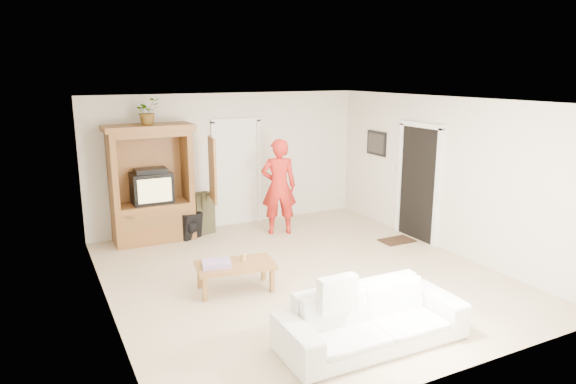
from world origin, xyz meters
name	(u,v)px	position (x,y,z in m)	size (l,w,h in m)	color
floor	(301,275)	(0.00, 0.00, 0.00)	(6.00, 6.00, 0.00)	tan
ceiling	(302,100)	(0.00, 0.00, 2.60)	(6.00, 6.00, 0.00)	white
wall_back	(229,160)	(0.00, 3.00, 1.30)	(5.50, 5.50, 0.00)	silver
wall_front	(452,255)	(0.00, -3.00, 1.30)	(5.50, 5.50, 0.00)	silver
wall_left	(103,214)	(-2.75, 0.00, 1.30)	(6.00, 6.00, 0.00)	silver
wall_right	(444,174)	(2.75, 0.00, 1.30)	(6.00, 6.00, 0.00)	silver
armoire	(153,191)	(-1.58, 2.66, 0.91)	(1.82, 1.14, 2.10)	brown
door_back	(237,174)	(0.15, 2.97, 1.02)	(0.85, 0.05, 2.04)	white
doorway_right	(418,184)	(2.73, 0.60, 1.02)	(0.05, 0.90, 2.04)	black
framed_picture	(377,143)	(2.73, 1.90, 1.60)	(0.03, 0.60, 0.48)	black
doormat	(397,241)	(2.30, 0.60, 0.01)	(0.60, 0.40, 0.02)	#382316
plant	(147,111)	(-1.60, 2.63, 2.33)	(0.41, 0.36, 0.46)	#4C7238
man	(279,187)	(0.61, 2.01, 0.90)	(0.66, 0.43, 1.81)	red
sofa	(372,318)	(-0.26, -2.14, 0.31)	(2.14, 0.84, 0.62)	silver
coffee_table	(235,267)	(-1.09, -0.08, 0.35)	(1.15, 0.74, 0.40)	brown
towel	(216,264)	(-1.36, -0.08, 0.44)	(0.38, 0.28, 0.08)	#FB53A3
candle	(244,257)	(-0.94, -0.03, 0.45)	(0.08, 0.08, 0.10)	tan
backpack_black	(190,226)	(-0.99, 2.45, 0.24)	(0.39, 0.23, 0.48)	black
backpack_olive	(202,213)	(-0.70, 2.67, 0.39)	(0.41, 0.30, 0.77)	#47442B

